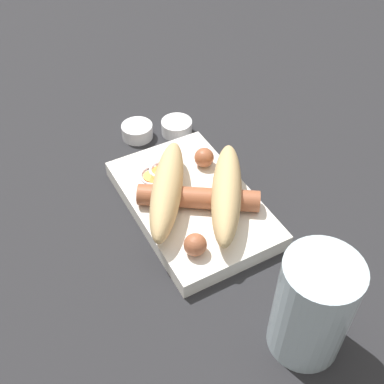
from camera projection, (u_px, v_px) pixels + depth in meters
name	position (u px, v px, depth m)	size (l,w,h in m)	color
ground_plane	(192.00, 209.00, 0.68)	(3.00, 3.00, 0.00)	#232326
food_tray	(192.00, 203.00, 0.67)	(0.25, 0.16, 0.02)	silver
bread_roll	(197.00, 191.00, 0.63)	(0.22, 0.20, 0.05)	tan
sausage	(200.00, 197.00, 0.64)	(0.16, 0.15, 0.03)	#9E5638
pickled_veggies	(160.00, 176.00, 0.69)	(0.07, 0.07, 0.00)	#F99E4C
condiment_cup_near	(177.00, 128.00, 0.80)	(0.05, 0.05, 0.02)	white
condiment_cup_far	(139.00, 131.00, 0.79)	(0.05, 0.05, 0.02)	white
drink_glass	(313.00, 307.00, 0.49)	(0.08, 0.08, 0.13)	silver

